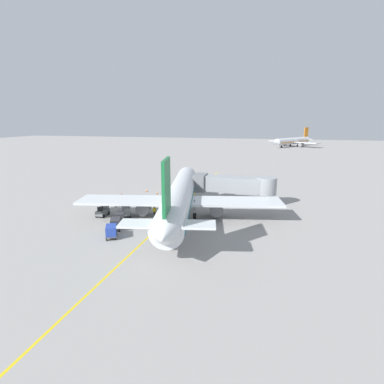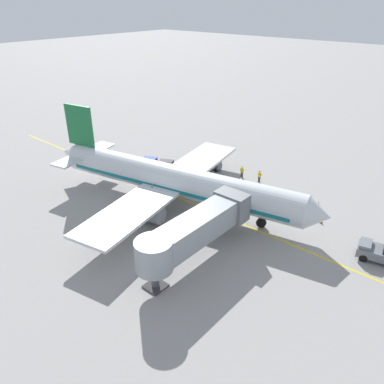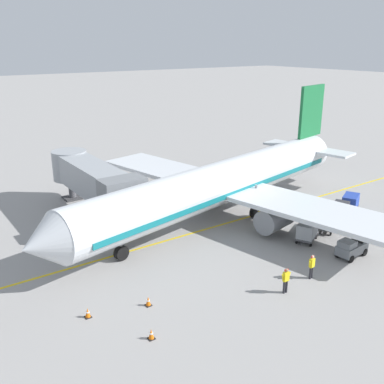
% 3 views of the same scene
% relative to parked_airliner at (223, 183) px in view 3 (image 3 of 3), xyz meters
% --- Properties ---
extents(ground_plane, '(400.00, 400.00, 0.00)m').
position_rel_parked_airliner_xyz_m(ground_plane, '(-1.43, 1.22, -3.19)').
color(ground_plane, gray).
extents(gate_lead_in_line, '(0.24, 80.00, 0.01)m').
position_rel_parked_airliner_xyz_m(gate_lead_in_line, '(-1.43, 1.22, -3.18)').
color(gate_lead_in_line, gold).
rests_on(gate_lead_in_line, ground).
extents(parked_airliner, '(30.43, 37.12, 10.63)m').
position_rel_parked_airliner_xyz_m(parked_airliner, '(0.00, 0.00, 0.00)').
color(parked_airliner, silver).
rests_on(parked_airliner, ground).
extents(jet_bridge, '(14.18, 3.50, 4.98)m').
position_rel_parked_airliner_xyz_m(jet_bridge, '(7.00, 9.30, 0.27)').
color(jet_bridge, '#93999E').
rests_on(jet_bridge, ground).
extents(baggage_tug_lead, '(1.42, 2.57, 1.62)m').
position_rel_parked_airliner_xyz_m(baggage_tug_lead, '(-11.54, -2.70, -2.47)').
color(baggage_tug_lead, slate).
rests_on(baggage_tug_lead, ground).
extents(baggage_cart_front, '(2.13, 2.91, 1.58)m').
position_rel_parked_airliner_xyz_m(baggage_cart_front, '(-7.89, -2.14, -2.24)').
color(baggage_cart_front, '#4C4C51').
rests_on(baggage_cart_front, ground).
extents(baggage_cart_second_in_train, '(2.13, 2.91, 1.58)m').
position_rel_parked_airliner_xyz_m(baggage_cart_second_in_train, '(-7.42, -5.12, -2.24)').
color(baggage_cart_second_in_train, '#4C4C51').
rests_on(baggage_cart_second_in_train, ground).
extents(baggage_cart_third_in_train, '(2.13, 2.91, 1.58)m').
position_rel_parked_airliner_xyz_m(baggage_cart_third_in_train, '(-6.62, -7.86, -2.24)').
color(baggage_cart_third_in_train, '#4C4C51').
rests_on(baggage_cart_third_in_train, ground).
extents(baggage_cart_tail_end, '(2.13, 2.91, 1.58)m').
position_rel_parked_airliner_xyz_m(baggage_cart_tail_end, '(-5.77, -10.50, -2.24)').
color(baggage_cart_tail_end, '#4C4C51').
rests_on(baggage_cart_tail_end, ground).
extents(ground_crew_wing_walker, '(0.37, 0.70, 1.69)m').
position_rel_parked_airliner_xyz_m(ground_crew_wing_walker, '(-3.63, -1.29, -2.23)').
color(ground_crew_wing_walker, '#232328').
rests_on(ground_crew_wing_walker, ground).
extents(ground_crew_loader, '(0.27, 0.73, 1.69)m').
position_rel_parked_airliner_xyz_m(ground_crew_loader, '(-12.24, 4.85, -2.23)').
color(ground_crew_loader, '#232328').
rests_on(ground_crew_loader, ground).
extents(ground_crew_marshaller, '(0.30, 0.73, 1.69)m').
position_rel_parked_airliner_xyz_m(ground_crew_marshaller, '(-11.97, 2.12, -2.23)').
color(ground_crew_marshaller, '#232328').
rests_on(ground_crew_marshaller, ground).
extents(safety_cone_nose_left, '(0.36, 0.36, 0.59)m').
position_rel_parked_airliner_xyz_m(safety_cone_nose_left, '(-7.60, 16.01, -2.90)').
color(safety_cone_nose_left, black).
rests_on(safety_cone_nose_left, ground).
extents(safety_cone_nose_right, '(0.36, 0.36, 0.59)m').
position_rel_parked_airliner_xyz_m(safety_cone_nose_right, '(-11.37, 14.01, -2.90)').
color(safety_cone_nose_right, black).
rests_on(safety_cone_nose_right, ground).
extents(safety_cone_wing_tip, '(0.36, 0.36, 0.59)m').
position_rel_parked_airliner_xyz_m(safety_cone_wing_tip, '(-8.55, 12.59, -2.90)').
color(safety_cone_wing_tip, black).
rests_on(safety_cone_wing_tip, ground).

